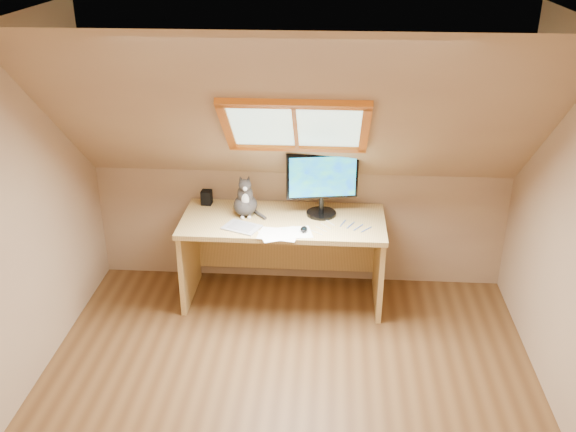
{
  "coord_description": "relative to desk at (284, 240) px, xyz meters",
  "views": [
    {
      "loc": [
        0.25,
        -3.24,
        2.94
      ],
      "look_at": [
        -0.05,
        1.0,
        0.95
      ],
      "focal_mm": 40.0,
      "sensor_mm": 36.0,
      "label": 1
    }
  ],
  "objects": [
    {
      "name": "room_shell",
      "position": [
        0.12,
        -1.54,
        0.91
      ],
      "size": [
        3.52,
        3.52,
        2.41
      ],
      "color": "tan",
      "rests_on": "ground"
    },
    {
      "name": "papers",
      "position": [
        -0.0,
        -0.33,
        0.23
      ],
      "size": [
        0.35,
        0.3,
        0.01
      ],
      "color": "white",
      "rests_on": "desk"
    },
    {
      "name": "ground",
      "position": [
        0.12,
        -1.45,
        -0.52
      ],
      "size": [
        3.5,
        3.5,
        0.0
      ],
      "primitive_type": "plane",
      "color": "brown",
      "rests_on": "ground"
    },
    {
      "name": "mouse",
      "position": [
        0.18,
        -0.27,
        0.24
      ],
      "size": [
        0.06,
        0.1,
        0.03
      ],
      "primitive_type": "ellipsoid",
      "rotation": [
        0.0,
        0.0,
        -0.07
      ],
      "color": "black",
      "rests_on": "desk"
    },
    {
      "name": "cat",
      "position": [
        -0.31,
        -0.01,
        0.35
      ],
      "size": [
        0.23,
        0.26,
        0.35
      ],
      "color": "#3B3634",
      "rests_on": "desk"
    },
    {
      "name": "cables",
      "position": [
        0.47,
        -0.19,
        0.23
      ],
      "size": [
        0.51,
        0.26,
        0.01
      ],
      "color": "silver",
      "rests_on": "desk"
    },
    {
      "name": "desk_speaker",
      "position": [
        -0.66,
        0.18,
        0.29
      ],
      "size": [
        0.09,
        0.09,
        0.12
      ],
      "primitive_type": "cube",
      "rotation": [
        0.0,
        0.0,
        -0.06
      ],
      "color": "black",
      "rests_on": "desk"
    },
    {
      "name": "monitor",
      "position": [
        0.3,
        0.03,
        0.53
      ],
      "size": [
        0.57,
        0.24,
        0.53
      ],
      "color": "black",
      "rests_on": "desk"
    },
    {
      "name": "graphics_tablet",
      "position": [
        -0.31,
        -0.25,
        0.23
      ],
      "size": [
        0.33,
        0.29,
        0.01
      ],
      "primitive_type": "cube",
      "rotation": [
        0.0,
        0.0,
        -0.39
      ],
      "color": "#B2B2B7",
      "rests_on": "desk"
    },
    {
      "name": "desk",
      "position": [
        0.0,
        0.0,
        0.0
      ],
      "size": [
        1.63,
        0.71,
        0.74
      ],
      "color": "#D9B167",
      "rests_on": "ground"
    }
  ]
}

